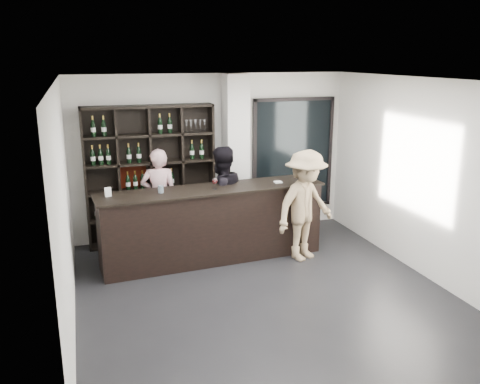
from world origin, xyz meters
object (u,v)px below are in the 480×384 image
object	(u,v)px
tasting_counter	(213,224)
taster_pink	(159,197)
wine_shelf	(151,176)
taster_black	(221,199)
customer	(305,206)

from	to	relation	value
tasting_counter	taster_pink	world-z (taller)	taster_pink
wine_shelf	taster_pink	bearing A→B (deg)	-56.72
taster_black	taster_pink	bearing A→B (deg)	-49.75
taster_pink	customer	world-z (taller)	customer
taster_pink	customer	size ratio (longest dim) A/B	0.95
taster_pink	customer	xyz separation A→B (m)	(2.10, -1.35, 0.04)
tasting_counter	customer	world-z (taller)	customer
tasting_counter	customer	distance (m)	1.50
taster_black	customer	size ratio (longest dim) A/B	0.99
tasting_counter	taster_pink	distance (m)	1.20
customer	taster_black	bearing A→B (deg)	122.91
customer	wine_shelf	bearing A→B (deg)	123.04
wine_shelf	tasting_counter	world-z (taller)	wine_shelf
taster_pink	taster_black	bearing A→B (deg)	162.15
taster_pink	taster_black	distance (m)	1.09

